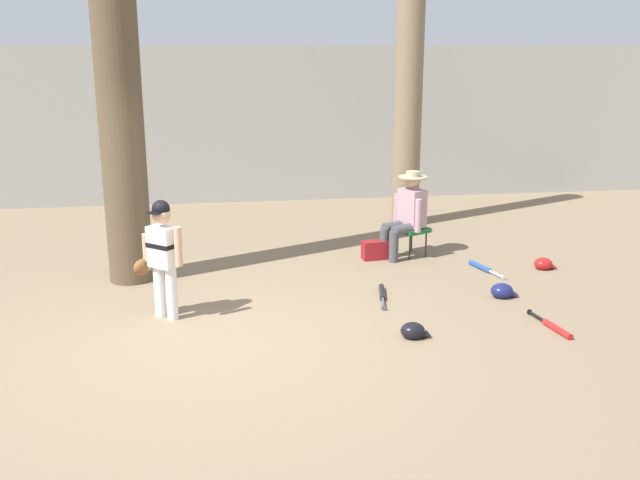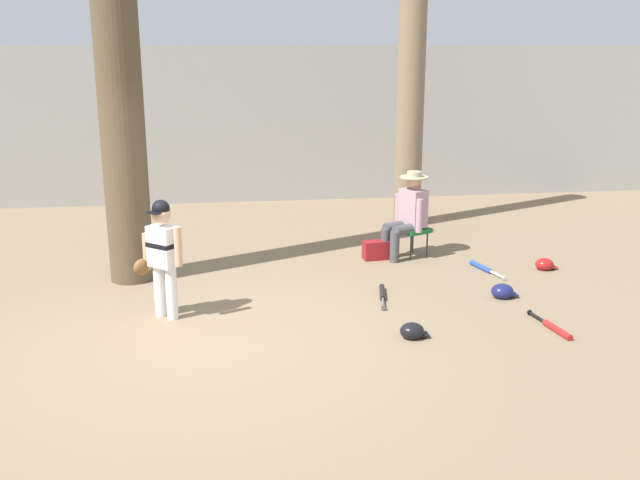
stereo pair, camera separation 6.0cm
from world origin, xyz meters
TOP-DOWN VIEW (x-y plane):
  - ground_plane at (0.00, 0.00)m, footprint 60.00×60.00m
  - concrete_back_wall at (0.00, 6.94)m, footprint 18.00×0.36m
  - tree_near_player at (-0.98, 2.23)m, footprint 0.74×0.74m
  - tree_behind_spectator at (3.20, 4.57)m, footprint 0.58×0.58m
  - young_ballplayer at (-0.48, 0.81)m, footprint 0.58×0.43m
  - folding_stool at (2.80, 2.75)m, footprint 0.54×0.54m
  - seated_spectator at (2.71, 2.71)m, footprint 0.67×0.56m
  - handbag_beside_stool at (2.25, 2.65)m, footprint 0.36×0.22m
  - bat_red_barrel at (3.54, -0.15)m, footprint 0.17×0.76m
  - bat_black_composite at (2.01, 1.12)m, footprint 0.21×0.75m
  - bat_blue_youth at (3.56, 1.95)m, footprint 0.24×0.74m
  - batting_helmet_navy at (3.39, 0.90)m, footprint 0.31×0.24m
  - batting_helmet_red at (4.37, 1.87)m, footprint 0.29×0.22m
  - batting_helmet_black at (2.03, -0.13)m, footprint 0.30×0.23m

SIDE VIEW (x-z plane):
  - ground_plane at x=0.00m, z-range 0.00..0.00m
  - bat_blue_youth at x=3.56m, z-range 0.00..0.07m
  - bat_red_barrel at x=3.54m, z-range 0.00..0.07m
  - bat_black_composite at x=2.01m, z-range 0.00..0.07m
  - batting_helmet_red at x=4.37m, z-range -0.01..0.15m
  - batting_helmet_black at x=2.03m, z-range -0.01..0.16m
  - batting_helmet_navy at x=3.39m, z-range -0.01..0.17m
  - handbag_beside_stool at x=2.25m, z-range 0.00..0.26m
  - folding_stool at x=2.80m, z-range 0.16..0.57m
  - seated_spectator at x=2.71m, z-range 0.04..1.24m
  - young_ballplayer at x=-0.48m, z-range 0.09..1.40m
  - concrete_back_wall at x=0.00m, z-range 0.00..2.88m
  - tree_behind_spectator at x=3.20m, z-range -0.28..5.48m
  - tree_near_player at x=-0.98m, z-range -0.36..5.98m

